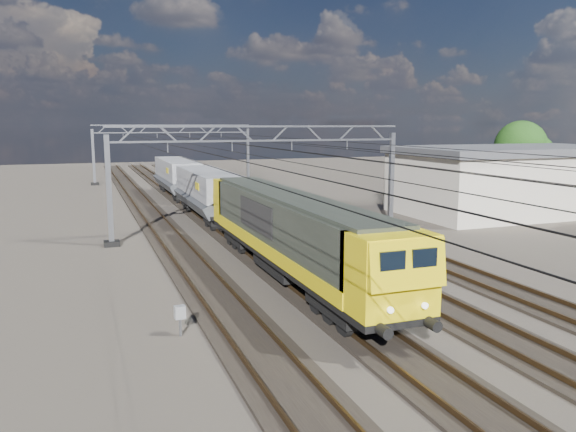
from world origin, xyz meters
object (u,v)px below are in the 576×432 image
object	(u,v)px
catenary_gantry_far	(174,151)
trackside_cabinet	(180,314)
hopper_wagon_mid	(177,174)
tree_far	(524,148)
hopper_wagon_lead	(208,190)
industrial_shed	(512,179)
catenary_gantry_mid	(263,176)
locomotive	(289,230)

from	to	relation	value
catenary_gantry_far	trackside_cabinet	distance (m)	52.61
hopper_wagon_mid	trackside_cabinet	bearing A→B (deg)	-99.22
trackside_cabinet	tree_far	world-z (taller)	tree_far
hopper_wagon_lead	tree_far	xyz separation A→B (m)	(32.32, 2.38, 2.57)
trackside_cabinet	industrial_shed	distance (m)	35.06
catenary_gantry_mid	hopper_wagon_lead	world-z (taller)	catenary_gantry_mid
hopper_wagon_mid	industrial_shed	size ratio (longest dim) A/B	0.70
locomotive	industrial_shed	world-z (taller)	industrial_shed
catenary_gantry_mid	catenary_gantry_far	world-z (taller)	same
catenary_gantry_mid	trackside_cabinet	xyz separation A→B (m)	(-8.09, -15.90, -3.10)
tree_far	industrial_shed	bearing A→B (deg)	-136.88
trackside_cabinet	tree_far	distance (m)	46.38
locomotive	tree_far	size ratio (longest dim) A/B	2.80
trackside_cabinet	locomotive	bearing A→B (deg)	37.44
hopper_wagon_mid	hopper_wagon_lead	bearing A→B (deg)	-90.00
hopper_wagon_mid	trackside_cabinet	size ratio (longest dim) A/B	12.08
trackside_cabinet	tree_far	bearing A→B (deg)	28.56
catenary_gantry_mid	trackside_cabinet	world-z (taller)	catenary_gantry_mid
tree_far	locomotive	bearing A→B (deg)	-148.15
catenary_gantry_mid	tree_far	distance (m)	31.87
hopper_wagon_lead	trackside_cabinet	size ratio (longest dim) A/B	12.08
hopper_wagon_lead	catenary_gantry_far	bearing A→B (deg)	86.00
catenary_gantry_mid	locomotive	xyz separation A→B (m)	(-2.00, -10.29, -1.58)
locomotive	industrial_shed	xyz separation A→B (m)	(24.00, 12.29, 0.40)
catenary_gantry_mid	hopper_wagon_lead	size ratio (longest dim) A/B	1.53
catenary_gantry_mid	tree_far	world-z (taller)	tree_far
trackside_cabinet	hopper_wagon_mid	bearing A→B (deg)	75.56
hopper_wagon_mid	tree_far	distance (m)	34.51
catenary_gantry_mid	industrial_shed	size ratio (longest dim) A/B	1.07
trackside_cabinet	hopper_wagon_lead	bearing A→B (deg)	70.14
hopper_wagon_mid	catenary_gantry_mid	bearing A→B (deg)	-84.71
locomotive	trackside_cabinet	bearing A→B (deg)	-137.35
hopper_wagon_lead	tree_far	size ratio (longest dim) A/B	1.72
catenary_gantry_far	locomotive	bearing A→B (deg)	-92.47
hopper_wagon_lead	industrial_shed	distance (m)	24.61
catenary_gantry_far	tree_far	xyz separation A→B (m)	(30.32, -26.21, 0.90)
hopper_wagon_mid	trackside_cabinet	xyz separation A→B (m)	(-6.09, -37.51, -1.43)
catenary_gantry_far	trackside_cabinet	xyz separation A→B (m)	(-8.09, -51.90, -3.10)
catenary_gantry_far	industrial_shed	bearing A→B (deg)	-57.09
catenary_gantry_mid	hopper_wagon_lead	xyz separation A→B (m)	(-2.00, 7.41, -1.67)
hopper_wagon_mid	tree_far	xyz separation A→B (m)	(32.32, -11.82, 2.57)
industrial_shed	hopper_wagon_mid	bearing A→B (deg)	140.75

